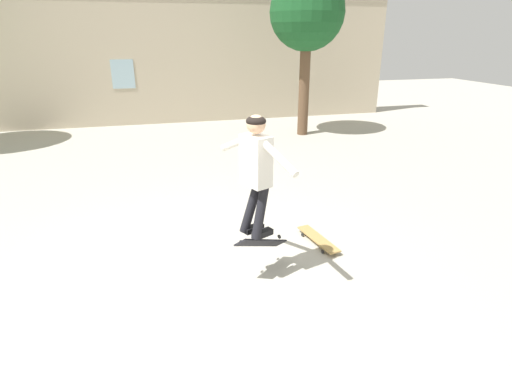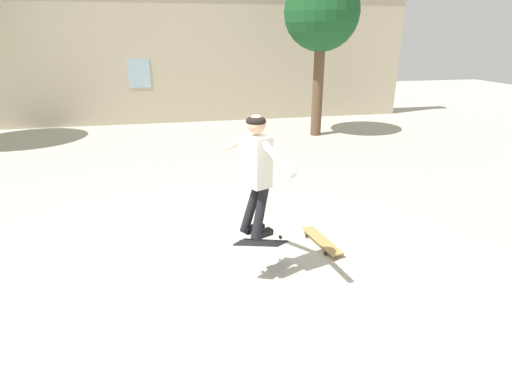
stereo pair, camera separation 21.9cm
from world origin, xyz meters
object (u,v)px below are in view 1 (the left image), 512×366
at_px(tree_right, 307,14).
at_px(skater, 256,166).
at_px(skateboard_flipping, 262,243).
at_px(skateboard_resting, 318,239).

bearing_deg(tree_right, skater, -115.11).
bearing_deg(skateboard_flipping, skateboard_resting, -5.69).
relative_size(tree_right, skater, 3.11).
relative_size(skater, skateboard_resting, 1.60).
bearing_deg(tree_right, skateboard_flipping, -114.72).
height_order(tree_right, skateboard_flipping, tree_right).
distance_m(tree_right, skateboard_resting, 7.56).
relative_size(tree_right, skateboard_resting, 4.97).
bearing_deg(skateboard_resting, skateboard_flipping, -71.54).
bearing_deg(tree_right, skateboard_resting, -108.97).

